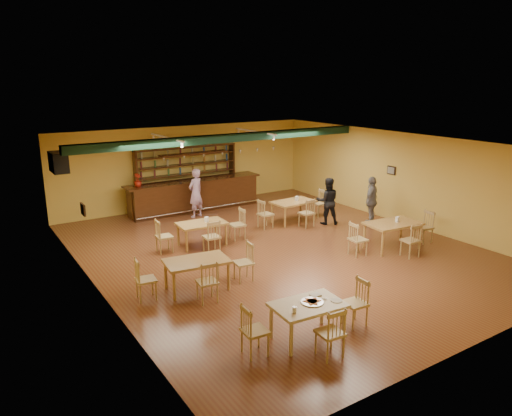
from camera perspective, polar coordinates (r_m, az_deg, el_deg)
floor at (r=13.61m, az=2.70°, el=-5.01°), size 12.00×12.00×0.00m
ceiling_beam at (r=15.25m, az=-3.34°, el=8.28°), size 10.00×0.30×0.25m
track_rail_left at (r=15.00m, az=-10.54°, el=8.21°), size 0.05×2.50×0.05m
track_rail_right at (r=16.47m, az=-0.09°, el=9.06°), size 0.05×2.50×0.05m
ac_unit at (r=15.00m, az=-22.30°, el=5.06°), size 0.34×0.70×0.48m
picture_left at (r=12.03m, az=-19.84°, el=-0.15°), size 0.04×0.34×0.28m
picture_right at (r=16.78m, az=15.76°, el=4.32°), size 0.04×0.34×0.28m
bar_counter at (r=17.67m, az=-7.26°, el=1.54°), size 5.10×0.85×1.13m
back_bar_hutch at (r=18.11m, az=-8.19°, el=3.70°), size 3.95×0.40×2.28m
poinsettia at (r=16.73m, az=-13.85°, el=3.22°), size 0.32×0.32×0.45m
dining_table_a at (r=13.96m, az=-6.40°, el=-3.08°), size 1.42×0.91×0.69m
dining_table_b at (r=16.20m, az=4.42°, el=-0.40°), size 1.47×0.93×0.71m
dining_table_c at (r=11.14m, az=-7.01°, el=-7.86°), size 1.53×1.03×0.71m
dining_table_d at (r=14.15m, az=15.84°, el=-3.16°), size 1.62×1.07×0.77m
near_table at (r=9.16m, az=6.14°, el=-13.20°), size 1.38×0.94×0.71m
pizza_tray at (r=9.05m, az=6.68°, el=-11.03°), size 0.50×0.50×0.01m
parmesan_shaker at (r=8.64m, az=4.58°, el=-11.95°), size 0.08×0.08×0.11m
napkin_stack at (r=9.31m, az=7.07°, el=-10.20°), size 0.20×0.15×0.03m
pizza_server at (r=9.16m, az=7.18°, el=-10.64°), size 0.32×0.24×0.00m
side_plate at (r=9.17m, az=9.52°, el=-10.76°), size 0.24×0.24×0.01m
patron_bar at (r=16.73m, az=-7.17°, el=1.78°), size 0.73×0.61×1.70m
patron_right_a at (r=15.99m, az=8.47°, el=0.82°), size 0.95×0.89×1.56m
patron_right_b at (r=16.18m, az=13.52°, el=0.85°), size 1.02×0.80×1.61m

